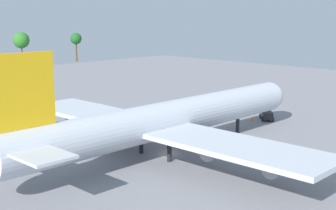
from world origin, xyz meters
The scene contains 5 objects.
ground_plane centered at (0.00, 0.00, 0.00)m, with size 260.72×260.72×0.00m, color gray.
cargo_airplane centered at (-0.47, 0.00, 5.64)m, with size 65.18×59.09×17.89m.
fuel_truck centered at (32.76, 2.22, 1.17)m, with size 5.13×4.88×2.02m.
pushback_tractor centered at (10.87, 34.50, 1.12)m, with size 5.39×3.32×2.10m.
safety_cone_nose centered at (29.33, 3.58, 0.42)m, with size 0.59×0.59×0.85m, color orange.
Camera 1 is at (-53.61, -51.92, 22.50)m, focal length 50.77 mm.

